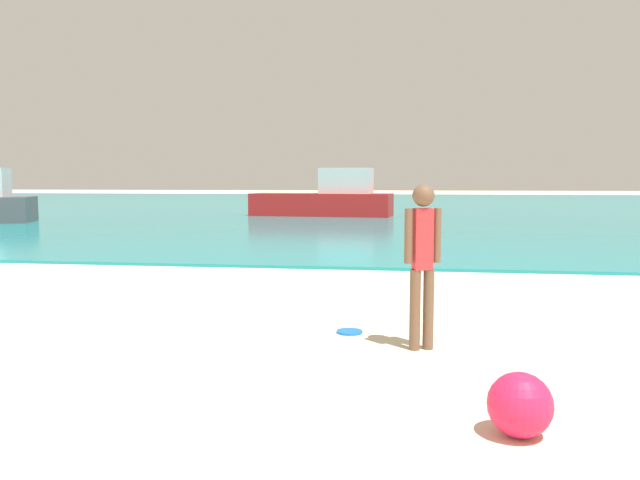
% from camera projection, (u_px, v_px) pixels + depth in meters
% --- Properties ---
extents(water, '(160.00, 60.00, 0.06)m').
position_uv_depth(water, '(380.00, 205.00, 41.06)').
color(water, teal).
rests_on(water, ground).
extents(person_standing, '(0.35, 0.21, 1.61)m').
position_uv_depth(person_standing, '(423.00, 256.00, 5.96)').
color(person_standing, brown).
rests_on(person_standing, ground).
extents(frisbee, '(0.28, 0.28, 0.03)m').
position_uv_depth(frisbee, '(350.00, 332.00, 6.70)').
color(frisbee, blue).
rests_on(frisbee, ground).
extents(boat_far, '(6.42, 2.58, 2.13)m').
position_uv_depth(boat_far, '(327.00, 199.00, 27.70)').
color(boat_far, red).
rests_on(boat_far, water).
extents(beach_ball, '(0.42, 0.42, 0.42)m').
position_uv_depth(beach_ball, '(520.00, 405.00, 3.98)').
color(beach_ball, '#E51E4C').
rests_on(beach_ball, ground).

